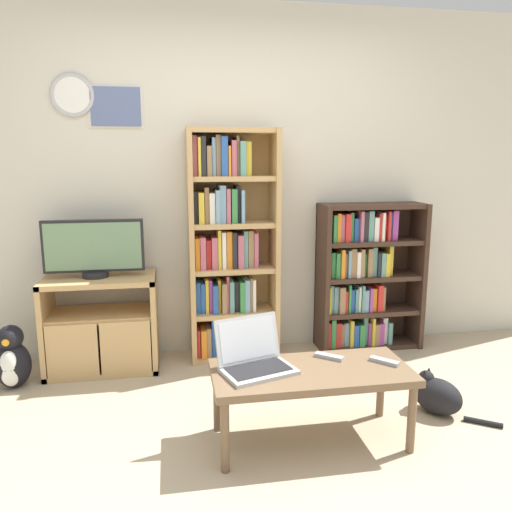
{
  "coord_description": "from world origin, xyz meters",
  "views": [
    {
      "loc": [
        -0.46,
        -2.04,
        1.49
      ],
      "look_at": [
        0.06,
        0.95,
        0.89
      ],
      "focal_mm": 35.0,
      "sensor_mm": 36.0,
      "label": 1
    }
  ],
  "objects_px": {
    "television": "(94,248)",
    "cat": "(437,395)",
    "bookshelf_short": "(363,277)",
    "coffee_table": "(311,377)",
    "remote_far_from_laptop": "(329,357)",
    "tv_stand": "(102,324)",
    "remote_near_laptop": "(384,361)",
    "laptop": "(254,357)",
    "bookshelf_tall": "(228,248)",
    "penguin_figurine": "(12,360)"
  },
  "relations": [
    {
      "from": "tv_stand",
      "to": "bookshelf_tall",
      "type": "relative_size",
      "value": 0.45
    },
    {
      "from": "coffee_table",
      "to": "penguin_figurine",
      "type": "height_order",
      "value": "penguin_figurine"
    },
    {
      "from": "bookshelf_short",
      "to": "laptop",
      "type": "height_order",
      "value": "bookshelf_short"
    },
    {
      "from": "tv_stand",
      "to": "remote_near_laptop",
      "type": "height_order",
      "value": "tv_stand"
    },
    {
      "from": "bookshelf_short",
      "to": "remote_near_laptop",
      "type": "xyz_separation_m",
      "value": [
        -0.37,
        -1.26,
        -0.15
      ]
    },
    {
      "from": "television",
      "to": "cat",
      "type": "relative_size",
      "value": 1.53
    },
    {
      "from": "television",
      "to": "remote_far_from_laptop",
      "type": "height_order",
      "value": "television"
    },
    {
      "from": "bookshelf_short",
      "to": "bookshelf_tall",
      "type": "bearing_deg",
      "value": -179.49
    },
    {
      "from": "television",
      "to": "cat",
      "type": "xyz_separation_m",
      "value": [
        2.05,
        -1.01,
        -0.77
      ]
    },
    {
      "from": "television",
      "to": "bookshelf_short",
      "type": "bearing_deg",
      "value": 2.6
    },
    {
      "from": "remote_near_laptop",
      "to": "television",
      "type": "bearing_deg",
      "value": 101.05
    },
    {
      "from": "laptop",
      "to": "tv_stand",
      "type": "bearing_deg",
      "value": 111.68
    },
    {
      "from": "remote_far_from_laptop",
      "to": "cat",
      "type": "distance_m",
      "value": 0.76
    },
    {
      "from": "television",
      "to": "remote_near_laptop",
      "type": "height_order",
      "value": "television"
    },
    {
      "from": "laptop",
      "to": "remote_far_from_laptop",
      "type": "bearing_deg",
      "value": -8.55
    },
    {
      "from": "cat",
      "to": "television",
      "type": "bearing_deg",
      "value": 120.01
    },
    {
      "from": "tv_stand",
      "to": "laptop",
      "type": "distance_m",
      "value": 1.44
    },
    {
      "from": "bookshelf_short",
      "to": "laptop",
      "type": "distance_m",
      "value": 1.63
    },
    {
      "from": "coffee_table",
      "to": "remote_far_from_laptop",
      "type": "height_order",
      "value": "remote_far_from_laptop"
    },
    {
      "from": "remote_far_from_laptop",
      "to": "cat",
      "type": "bearing_deg",
      "value": -46.86
    },
    {
      "from": "coffee_table",
      "to": "penguin_figurine",
      "type": "xyz_separation_m",
      "value": [
        -1.75,
        0.95,
        -0.17
      ]
    },
    {
      "from": "laptop",
      "to": "cat",
      "type": "bearing_deg",
      "value": -11.86
    },
    {
      "from": "cat",
      "to": "laptop",
      "type": "bearing_deg",
      "value": 152.07
    },
    {
      "from": "laptop",
      "to": "bookshelf_tall",
      "type": "bearing_deg",
      "value": 71.91
    },
    {
      "from": "tv_stand",
      "to": "remote_far_from_laptop",
      "type": "distance_m",
      "value": 1.69
    },
    {
      "from": "tv_stand",
      "to": "coffee_table",
      "type": "xyz_separation_m",
      "value": [
        1.2,
        -1.16,
        0.02
      ]
    },
    {
      "from": "coffee_table",
      "to": "bookshelf_tall",
      "type": "bearing_deg",
      "value": 102.79
    },
    {
      "from": "remote_far_from_laptop",
      "to": "remote_near_laptop",
      "type": "bearing_deg",
      "value": -73.01
    },
    {
      "from": "bookshelf_short",
      "to": "cat",
      "type": "relative_size",
      "value": 2.59
    },
    {
      "from": "bookshelf_short",
      "to": "penguin_figurine",
      "type": "bearing_deg",
      "value": -172.78
    },
    {
      "from": "tv_stand",
      "to": "remote_near_laptop",
      "type": "xyz_separation_m",
      "value": [
        1.61,
        -1.15,
        0.08
      ]
    },
    {
      "from": "tv_stand",
      "to": "bookshelf_short",
      "type": "distance_m",
      "value": 2.0
    },
    {
      "from": "coffee_table",
      "to": "remote_near_laptop",
      "type": "height_order",
      "value": "remote_near_laptop"
    },
    {
      "from": "remote_near_laptop",
      "to": "remote_far_from_laptop",
      "type": "xyz_separation_m",
      "value": [
        -0.27,
        0.11,
        0.0
      ]
    },
    {
      "from": "bookshelf_short",
      "to": "penguin_figurine",
      "type": "xyz_separation_m",
      "value": [
        -2.53,
        -0.32,
        -0.37
      ]
    },
    {
      "from": "bookshelf_tall",
      "to": "remote_near_laptop",
      "type": "height_order",
      "value": "bookshelf_tall"
    },
    {
      "from": "tv_stand",
      "to": "cat",
      "type": "bearing_deg",
      "value": -26.11
    },
    {
      "from": "coffee_table",
      "to": "cat",
      "type": "xyz_separation_m",
      "value": [
        0.82,
        0.17,
        -0.25
      ]
    },
    {
      "from": "coffee_table",
      "to": "remote_far_from_laptop",
      "type": "bearing_deg",
      "value": 42.2
    },
    {
      "from": "laptop",
      "to": "cat",
      "type": "height_order",
      "value": "laptop"
    },
    {
      "from": "bookshelf_tall",
      "to": "bookshelf_short",
      "type": "height_order",
      "value": "bookshelf_tall"
    },
    {
      "from": "laptop",
      "to": "remote_near_laptop",
      "type": "relative_size",
      "value": 2.92
    },
    {
      "from": "bookshelf_tall",
      "to": "penguin_figurine",
      "type": "height_order",
      "value": "bookshelf_tall"
    },
    {
      "from": "laptop",
      "to": "remote_far_from_laptop",
      "type": "relative_size",
      "value": 2.82
    },
    {
      "from": "television",
      "to": "bookshelf_short",
      "type": "height_order",
      "value": "bookshelf_short"
    },
    {
      "from": "bookshelf_tall",
      "to": "remote_near_laptop",
      "type": "relative_size",
      "value": 11.58
    },
    {
      "from": "laptop",
      "to": "penguin_figurine",
      "type": "distance_m",
      "value": 1.73
    },
    {
      "from": "tv_stand",
      "to": "remote_far_from_laptop",
      "type": "xyz_separation_m",
      "value": [
        1.34,
        -1.04,
        0.08
      ]
    },
    {
      "from": "tv_stand",
      "to": "penguin_figurine",
      "type": "bearing_deg",
      "value": -159.12
    },
    {
      "from": "remote_far_from_laptop",
      "to": "bookshelf_short",
      "type": "bearing_deg",
      "value": 10.08
    }
  ]
}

